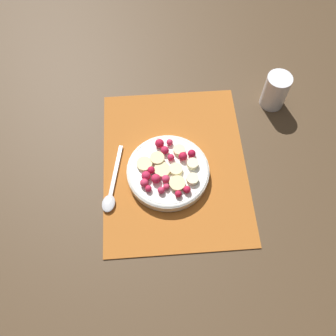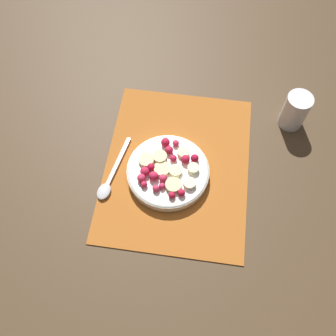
{
  "view_description": "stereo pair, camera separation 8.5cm",
  "coord_description": "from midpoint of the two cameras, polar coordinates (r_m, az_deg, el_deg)",
  "views": [
    {
      "loc": [
        -0.42,
        0.05,
        0.79
      ],
      "look_at": [
        -0.03,
        0.02,
        0.04
      ],
      "focal_mm": 40.0,
      "sensor_mm": 36.0,
      "label": 1
    },
    {
      "loc": [
        -0.42,
        -0.04,
        0.79
      ],
      "look_at": [
        -0.03,
        0.02,
        0.04
      ],
      "focal_mm": 40.0,
      "sensor_mm": 36.0,
      "label": 2
    }
  ],
  "objects": [
    {
      "name": "ground_plane",
      "position": [
        0.89,
        4.07,
        -0.05
      ],
      "size": [
        3.0,
        3.0,
        0.0
      ],
      "primitive_type": "plane",
      "color": "#4C3823"
    },
    {
      "name": "placemat",
      "position": [
        0.89,
        4.08,
        0.04
      ],
      "size": [
        0.43,
        0.34,
        0.01
      ],
      "color": "#B26023",
      "rests_on": "ground_plane"
    },
    {
      "name": "fruit_bowl",
      "position": [
        0.86,
        2.79,
        -0.74
      ],
      "size": [
        0.19,
        0.19,
        0.05
      ],
      "color": "silver",
      "rests_on": "placemat"
    },
    {
      "name": "spoon",
      "position": [
        0.87,
        -6.28,
        -2.24
      ],
      "size": [
        0.18,
        0.05,
        0.01
      ],
      "rotation": [
        0.0,
        0.0,
        2.94
      ],
      "color": "silver",
      "rests_on": "placemat"
    },
    {
      "name": "drinking_glass",
      "position": [
        0.99,
        21.16,
        7.92
      ],
      "size": [
        0.06,
        0.06,
        0.1
      ],
      "color": "white",
      "rests_on": "ground_plane"
    }
  ]
}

